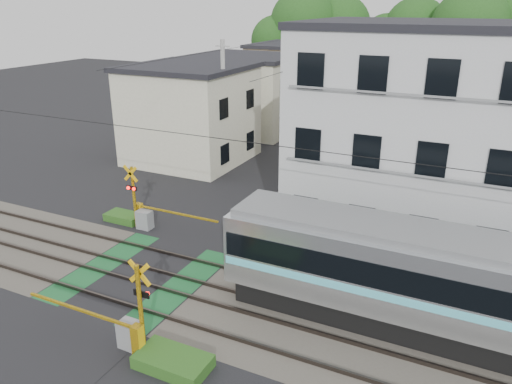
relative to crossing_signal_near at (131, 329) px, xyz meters
The scene contains 11 objects.
ground 4.53m from the crossing_signal_near, 125.29° to the left, with size 120.00×120.00×0.00m, color black.
track_bed 4.53m from the crossing_signal_near, 125.29° to the left, with size 120.00×120.00×0.14m.
crossing_signal_near is the anchor object (origin of this frame).
crossing_signal_far 8.95m from the crossing_signal_near, 125.29° to the left, with size 4.74×0.65×3.09m.
apartment_block 14.95m from the crossing_signal_near, 65.78° to the left, with size 10.20×8.36×9.30m.
houses_row 29.77m from the crossing_signal_near, 94.51° to the left, with size 22.07×31.35×6.80m.
tree_hill 52.58m from the crossing_signal_near, 91.63° to the left, with size 40.00×13.01×11.66m.
catenary 5.84m from the crossing_signal_near, 47.20° to the left, with size 60.00×5.04×7.00m.
utility_poles 27.12m from the crossing_signal_near, 97.77° to the left, with size 7.90×42.00×8.00m.
pedestrian 35.59m from the crossing_signal_near, 94.27° to the left, with size 0.67×0.44×1.84m, color #37303D.
weed_patches 3.70m from the crossing_signal_near, 103.09° to the left, with size 10.25×8.80×0.40m.
Camera 1 is at (11.54, -13.41, 10.05)m, focal length 35.00 mm.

